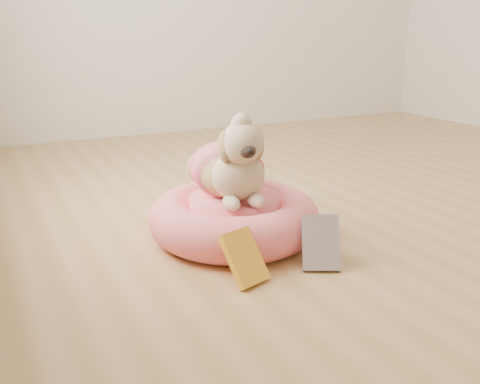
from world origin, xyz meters
name	(u,v)px	position (x,y,z in m)	size (l,w,h in m)	color
floor	(413,202)	(0.00, 0.00, 0.00)	(4.50, 4.50, 0.00)	#AF8449
pet_bed	(234,218)	(-0.98, -0.03, 0.08)	(0.68, 0.68, 0.17)	#FC6267
dog	(230,152)	(-0.99, -0.02, 0.35)	(0.33, 0.48, 0.35)	olive
book_yellow	(244,258)	(-1.12, -0.39, 0.08)	(0.12, 0.02, 0.19)	yellow
book_white	(321,243)	(-0.82, -0.40, 0.09)	(0.13, 0.02, 0.20)	silver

